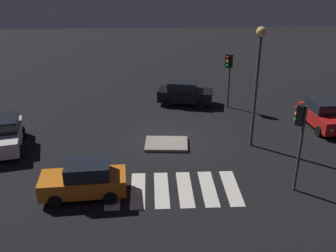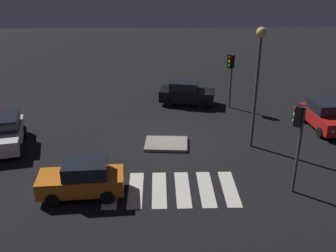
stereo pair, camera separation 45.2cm
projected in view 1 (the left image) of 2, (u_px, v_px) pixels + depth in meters
ground_plane at (168, 141)px, 24.19m from camera, size 80.00×80.00×0.00m
traffic_island at (166, 144)px, 23.59m from camera, size 2.66×2.08×0.18m
car_orange at (84, 180)px, 18.40m from camera, size 4.14×2.13×1.76m
car_black at (185, 93)px, 29.79m from camera, size 4.34×2.55×1.79m
car_white at (4, 134)px, 22.96m from camera, size 2.72×4.54×1.87m
car_red at (323, 115)px, 25.80m from camera, size 2.21×4.23×1.79m
traffic_light_north at (229, 68)px, 28.17m from camera, size 0.54×0.53×4.04m
traffic_light_east at (300, 127)px, 17.93m from camera, size 0.54×0.54×4.39m
street_lamp at (258, 67)px, 21.69m from camera, size 0.56×0.56×7.04m
crosswalk_near at (173, 189)px, 19.20m from camera, size 6.45×3.20×0.02m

